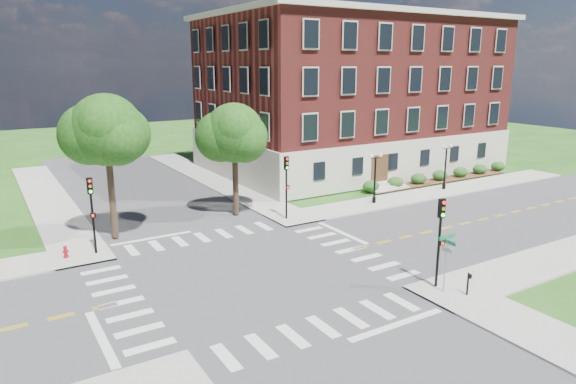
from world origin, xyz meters
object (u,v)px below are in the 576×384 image
traffic_signal_ne (286,179)px  twin_lamp_west (375,175)px  street_sign_pole (446,252)px  fire_hydrant (66,252)px  traffic_signal_nw (92,206)px  traffic_signal_se (440,231)px  twin_lamp_east (446,164)px  push_button_post (468,283)px

traffic_signal_ne → twin_lamp_west: traffic_signal_ne is taller
street_sign_pole → fire_hydrant: 22.19m
traffic_signal_nw → street_sign_pole: traffic_signal_nw is taller
traffic_signal_se → twin_lamp_west: traffic_signal_se is taller
twin_lamp_east → fire_hydrant: (-33.26, -0.40, -2.06)m
twin_lamp_west → fire_hydrant: size_ratio=5.64×
twin_lamp_east → twin_lamp_west: bearing=-177.5°
twin_lamp_east → push_button_post: size_ratio=3.53×
twin_lamp_east → push_button_post: 23.56m
twin_lamp_west → street_sign_pole: (-8.47, -15.37, -0.21)m
twin_lamp_west → fire_hydrant: 24.46m
twin_lamp_west → fire_hydrant: (-24.38, -0.02, -2.06)m
traffic_signal_se → push_button_post: size_ratio=4.00×
twin_lamp_west → fire_hydrant: bearing=-180.0°
twin_lamp_west → twin_lamp_east: same height
traffic_signal_ne → twin_lamp_east: bearing=1.6°
traffic_signal_nw → fire_hydrant: traffic_signal_nw is taller
traffic_signal_se → traffic_signal_ne: same height
traffic_signal_nw → fire_hydrant: bearing=174.4°
twin_lamp_east → traffic_signal_se: bearing=-138.7°
twin_lamp_west → twin_lamp_east: (8.89, 0.39, 0.00)m
traffic_signal_ne → twin_lamp_east: 17.64m
traffic_signal_ne → twin_lamp_east: size_ratio=1.13×
traffic_signal_nw → street_sign_pole: 20.80m
traffic_signal_ne → traffic_signal_nw: size_ratio=1.00×
twin_lamp_east → push_button_post: bearing=-134.9°
twin_lamp_east → traffic_signal_ne: bearing=-178.4°
traffic_signal_se → street_sign_pole: bearing=-106.3°
traffic_signal_se → fire_hydrant: bearing=137.7°
traffic_signal_se → twin_lamp_east: traffic_signal_se is taller
traffic_signal_se → push_button_post: 2.91m
traffic_signal_ne → twin_lamp_west: bearing=0.6°
twin_lamp_east → push_button_post: twin_lamp_east is taller
traffic_signal_nw → push_button_post: size_ratio=4.00×
twin_lamp_west → twin_lamp_east: bearing=2.5°
traffic_signal_nw → push_button_post: 22.08m
street_sign_pole → traffic_signal_nw: bearing=133.0°
traffic_signal_ne → push_button_post: bearing=-86.4°
traffic_signal_ne → fire_hydrant: 15.88m
traffic_signal_se → traffic_signal_ne: (-0.46, 14.59, 0.00)m
twin_lamp_east → street_sign_pole: 23.44m
traffic_signal_ne → fire_hydrant: (-15.64, 0.08, -2.72)m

